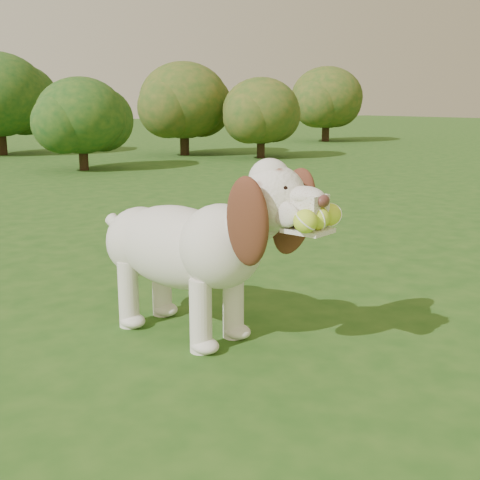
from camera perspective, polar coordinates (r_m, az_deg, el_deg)
ground at (r=2.57m, az=1.28°, el=-12.86°), size 80.00×80.00×0.00m
dog at (r=2.84m, az=-4.30°, el=-0.18°), size 0.73×1.35×0.89m
shrub_f at (r=13.38m, az=-5.36°, el=13.04°), size 1.93×1.93×1.99m
shrub_c at (r=10.60m, az=-14.83°, el=11.33°), size 1.50×1.50×1.55m
shrub_d at (r=12.60m, az=2.01°, el=12.15°), size 1.58×1.58×1.64m
shrub_h at (r=18.31m, az=8.21°, el=13.23°), size 2.10×2.10×2.17m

